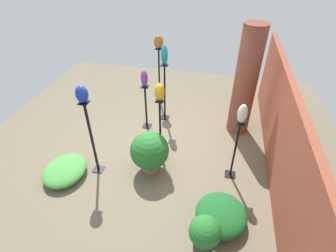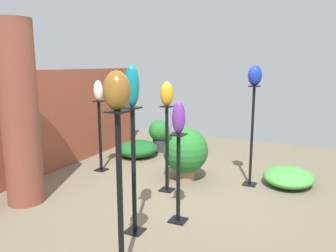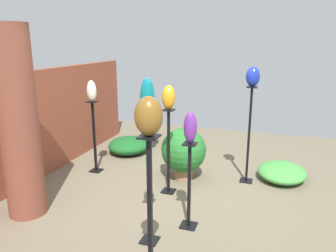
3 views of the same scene
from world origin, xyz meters
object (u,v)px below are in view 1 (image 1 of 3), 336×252
Objects in this scene: pedestal_violet at (146,109)px; pedestal_bronze at (159,78)px; brick_pillar at (245,83)px; potted_plant_back_center at (205,234)px; pedestal_cobalt at (92,142)px; art_vase_violet at (144,78)px; potted_plant_walkway_edge at (150,151)px; art_vase_bronze at (159,42)px; art_vase_cobalt at (82,94)px; art_vase_ivory at (242,114)px; pedestal_amber at (160,130)px; pedestal_teal at (165,95)px; art_vase_amber at (159,92)px; pedestal_ivory at (234,153)px; art_vase_teal at (164,55)px.

pedestal_bronze is at bearing 178.63° from pedestal_violet.
potted_plant_back_center is at bearing -8.73° from brick_pillar.
art_vase_violet is at bearing 161.10° from pedestal_cobalt.
brick_pillar is at bearing 136.19° from potted_plant_walkway_edge.
pedestal_cobalt is 2.86m from pedestal_bronze.
brick_pillar is 2.31m from art_vase_bronze.
art_vase_cobalt is (1.96, -2.68, 0.49)m from brick_pillar.
brick_pillar reaches higher than pedestal_violet.
pedestal_amber is at bearing -103.80° from art_vase_ivory.
art_vase_cobalt is (1.60, -0.55, 1.22)m from pedestal_violet.
pedestal_teal is at bearing 156.38° from pedestal_cobalt.
art_vase_cobalt is at bearing 0.00° from pedestal_cobalt.
pedestal_ivory is at bearing 76.20° from art_vase_amber.
pedestal_amber is at bearing 33.01° from pedestal_violet.
art_vase_cobalt is at bearing -80.97° from pedestal_ivory.
pedestal_amber is at bearing 33.01° from art_vase_violet.
pedestal_violet is at bearing -120.66° from pedestal_ivory.
potted_plant_walkway_edge is at bearing -140.31° from potted_plant_back_center.
pedestal_ivory is (1.56, -0.12, -0.65)m from brick_pillar.
art_vase_cobalt is at bearing -118.62° from potted_plant_back_center.
pedestal_teal is at bearing -92.68° from brick_pillar.
art_vase_amber reaches higher than pedestal_ivory.
art_vase_teal reaches higher than potted_plant_back_center.
art_vase_amber is 1.12m from potted_plant_walkway_edge.
pedestal_bronze is 3.35× the size of art_vase_teal.
pedestal_ivory is 1.56m from potted_plant_walkway_edge.
pedestal_teal is 1.32× the size of pedestal_violet.
potted_plant_walkway_edge is at bearing 102.49° from pedestal_cobalt.
art_vase_cobalt is at bearing -54.75° from pedestal_amber.
art_vase_cobalt reaches higher than art_vase_violet.
art_vase_cobalt is at bearing -80.97° from art_vase_ivory.
art_vase_bronze is (-2.81, 0.58, 0.95)m from pedestal_cobalt.
pedestal_bronze is at bearing -140.34° from pedestal_ivory.
pedestal_violet is (0.44, -0.35, -0.17)m from pedestal_teal.
pedestal_bronze is 2.10m from pedestal_amber.
pedestal_teal is 1.29m from pedestal_amber.
potted_plant_back_center is (1.61, -0.37, -0.18)m from pedestal_ivory.
brick_pillar is 5.43× the size of art_vase_teal.
art_vase_cobalt is 1.36m from art_vase_amber.
art_vase_teal is at bearing -171.31° from pedestal_amber.
art_vase_amber is (-0.77, 1.09, 0.74)m from pedestal_cobalt.
art_vase_violet is at bearing 161.10° from art_vase_cobalt.
pedestal_bronze reaches higher than potted_plant_walkway_edge.
art_vase_violet is (-1.20, -2.02, 0.70)m from pedestal_ivory.
pedestal_violet is at bearing -149.54° from potted_plant_back_center.
art_vase_amber is at bearing 172.16° from potted_plant_walkway_edge.
pedestal_violet is at bearing -80.42° from brick_pillar.
art_vase_amber is at bearing -53.16° from brick_pillar.
brick_pillar is 1.71× the size of pedestal_teal.
pedestal_amber is 1.48× the size of potted_plant_walkway_edge.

